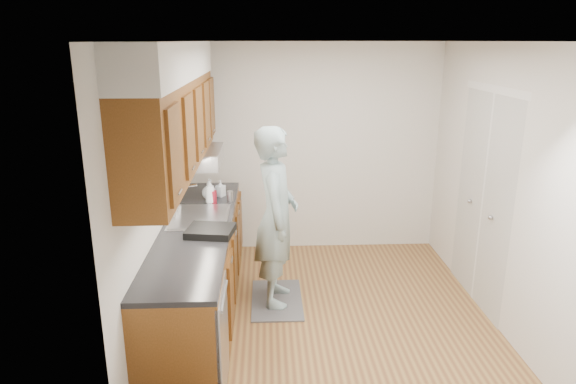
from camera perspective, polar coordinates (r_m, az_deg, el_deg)
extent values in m
plane|color=olive|center=(5.01, 4.64, -13.60)|extent=(3.50, 3.50, 0.00)
plane|color=white|center=(4.34, 5.43, 16.33)|extent=(3.50, 3.50, 0.00)
cube|color=silver|center=(4.57, -13.99, 0.02)|extent=(0.02, 3.50, 2.50)
cube|color=silver|center=(4.94, 22.54, 0.46)|extent=(0.02, 3.50, 2.50)
cube|color=silver|center=(6.20, 2.93, 4.78)|extent=(3.00, 0.02, 2.50)
cube|color=brown|center=(4.80, -9.77, -9.12)|extent=(0.60, 2.80, 0.90)
cube|color=black|center=(4.62, -10.24, -3.86)|extent=(0.63, 2.80, 0.04)
cube|color=#B2B2B7|center=(4.82, -9.74, -3.37)|extent=(0.48, 0.68, 0.14)
cube|color=#B2B2B7|center=(4.80, -9.77, -2.76)|extent=(0.52, 0.72, 0.01)
cube|color=#B2B2B7|center=(3.80, -7.25, -15.97)|extent=(0.03, 0.60, 0.80)
cube|color=brown|center=(4.41, -12.39, 7.22)|extent=(0.33, 2.80, 0.75)
cube|color=silver|center=(4.36, -12.82, 14.04)|extent=(0.35, 2.80, 0.30)
cube|color=#A5A5AA|center=(5.31, -9.91, 3.89)|extent=(0.46, 0.75, 0.16)
cube|color=silver|center=(5.26, 20.81, -1.00)|extent=(0.02, 1.22, 2.05)
cube|color=slate|center=(5.26, -1.25, -11.87)|extent=(0.50, 0.85, 0.02)
imported|color=#89A3A7|center=(4.87, -1.32, -1.48)|extent=(0.51, 0.73, 1.98)
imported|color=white|center=(5.16, -8.66, 0.07)|extent=(0.13, 0.13, 0.25)
imported|color=white|center=(5.39, -7.52, 0.43)|extent=(0.11, 0.11, 0.17)
imported|color=white|center=(5.32, -8.78, 0.24)|extent=(0.20, 0.20, 0.19)
cylinder|color=red|center=(5.17, -8.31, -0.56)|extent=(0.08, 0.08, 0.13)
cylinder|color=#A5A5AA|center=(5.21, -6.46, -0.48)|extent=(0.07, 0.07, 0.11)
cube|color=black|center=(4.37, -8.60, -4.29)|extent=(0.42, 0.37, 0.06)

